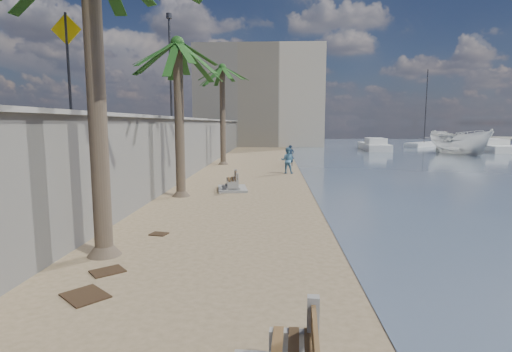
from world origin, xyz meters
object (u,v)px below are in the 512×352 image
object	(u,v)px
bench_far	(232,182)
palm_mid	(177,45)
person_b	(287,159)
yacht_far	(374,147)
person_a	(290,154)
palm_back	(222,69)
sailboat_west	(424,144)
yacht_near	(478,147)
boat_cruiser	(460,141)

from	to	relation	value
bench_far	palm_mid	world-z (taller)	palm_mid
person_b	yacht_far	xyz separation A→B (m)	(11.42, 23.93, -0.60)
person_a	yacht_far	distance (m)	21.90
palm_back	sailboat_west	bearing A→B (deg)	45.65
yacht_far	person_b	bearing A→B (deg)	158.11
yacht_near	person_a	bearing A→B (deg)	124.42
bench_far	person_b	size ratio (longest dim) A/B	1.15
person_b	palm_mid	bearing A→B (deg)	66.79
yacht_far	sailboat_west	distance (m)	11.39
yacht_far	palm_mid	bearing A→B (deg)	156.67
person_a	yacht_near	bearing A→B (deg)	44.08
yacht_far	sailboat_west	bearing A→B (deg)	-46.64
boat_cruiser	yacht_far	world-z (taller)	boat_cruiser
yacht_far	boat_cruiser	bearing A→B (deg)	-129.07
bench_far	yacht_far	size ratio (longest dim) A/B	0.24
palm_mid	yacht_far	distance (m)	36.87
person_b	yacht_far	size ratio (longest dim) A/B	0.20
palm_back	yacht_far	xyz separation A→B (m)	(16.35, 18.41, -7.08)
person_b	boat_cruiser	bearing A→B (deg)	-129.93
yacht_near	person_b	bearing A→B (deg)	130.62
bench_far	sailboat_west	bearing A→B (deg)	58.58
boat_cruiser	sailboat_west	bearing A→B (deg)	65.56
sailboat_west	palm_back	bearing A→B (deg)	-134.35
palm_back	boat_cruiser	world-z (taller)	palm_back
bench_far	boat_cruiser	size ratio (longest dim) A/B	0.62
palm_mid	yacht_far	xyz separation A→B (m)	(16.47, 32.39, -6.27)
palm_back	person_a	world-z (taller)	palm_back
bench_far	person_b	world-z (taller)	person_b
palm_mid	sailboat_west	size ratio (longest dim) A/B	0.71
person_a	boat_cruiser	bearing A→B (deg)	38.87
boat_cruiser	sailboat_west	world-z (taller)	sailboat_west
bench_far	person_a	size ratio (longest dim) A/B	1.21
palm_back	sailboat_west	distance (m)	36.62
palm_mid	palm_back	world-z (taller)	palm_back
bench_far	palm_back	distance (m)	14.18
person_b	yacht_near	xyz separation A→B (m)	(24.05, 23.95, -0.60)
palm_mid	person_b	size ratio (longest dim) A/B	3.99
person_b	boat_cruiser	distance (m)	25.43
palm_mid	boat_cruiser	size ratio (longest dim) A/B	2.13
person_a	palm_mid	bearing A→B (deg)	-106.65
palm_back	yacht_far	size ratio (longest dim) A/B	0.91
person_a	bench_far	bearing A→B (deg)	-100.56
person_b	sailboat_west	xyz separation A→B (m)	(20.18, 31.21, -0.63)
boat_cruiser	yacht_near	world-z (taller)	boat_cruiser
bench_far	yacht_near	distance (m)	40.76
bench_far	boat_cruiser	xyz separation A→B (m)	(21.68, 23.76, 1.02)
boat_cruiser	yacht_far	size ratio (longest dim) A/B	0.38
bench_far	boat_cruiser	world-z (taller)	boat_cruiser
bench_far	palm_back	xyz separation A→B (m)	(-2.01, 12.13, 7.06)
yacht_far	sailboat_west	xyz separation A→B (m)	(8.76, 7.28, -0.03)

